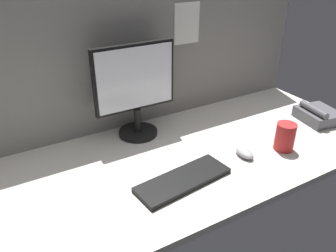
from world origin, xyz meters
TOP-DOWN VIEW (x-y plane):
  - ground_plane at (0.00, 0.00)cm, footprint 180.00×80.00cm
  - cubicle_wall_back at (0.04, 37.49)cm, footprint 180.00×5.50cm
  - monitor at (-9.54, 25.12)cm, footprint 37.63×18.00cm
  - keyboard at (-10.87, -16.96)cm, footprint 38.23×17.07cm
  - mouse at (20.80, -14.89)cm, footprint 6.09×9.88cm
  - mug_red_plastic at (39.18, -18.94)cm, footprint 8.34×8.34cm
  - desk_phone at (74.56, -8.32)cm, footprint 19.90×21.55cm

SIDE VIEW (x-z plane):
  - ground_plane at x=0.00cm, z-range -3.00..0.00cm
  - keyboard at x=-10.87cm, z-range 0.00..2.00cm
  - mouse at x=20.80cm, z-range 0.00..3.40cm
  - desk_phone at x=74.56cm, z-range -1.21..7.59cm
  - mug_red_plastic at x=39.18cm, z-range 0.00..12.17cm
  - monitor at x=-9.54cm, z-range 1.87..44.22cm
  - cubicle_wall_back at x=0.04cm, z-range 0.03..62.24cm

